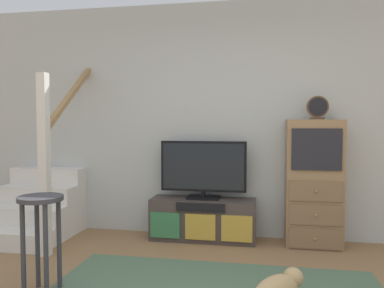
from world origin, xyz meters
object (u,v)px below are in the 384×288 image
at_px(side_cabinet, 314,183).
at_px(bar_stool_near, 41,222).
at_px(desk_clock, 318,108).
at_px(television, 203,168).
at_px(media_console, 203,219).

relative_size(side_cabinet, bar_stool_near, 1.79).
relative_size(side_cabinet, desk_clock, 5.45).
distance_m(television, side_cabinet, 1.20).
xyz_separation_m(side_cabinet, desk_clock, (0.02, -0.01, 0.80)).
distance_m(desk_clock, bar_stool_near, 2.87).
distance_m(media_console, bar_stool_near, 1.89).
distance_m(media_console, desk_clock, 1.74).
height_order(television, bar_stool_near, television).
xyz_separation_m(side_cabinet, bar_stool_near, (-2.21, -1.57, -0.12)).
relative_size(desk_clock, bar_stool_near, 0.33).
height_order(side_cabinet, desk_clock, desk_clock).
distance_m(media_console, television, 0.58).
bearing_deg(media_console, television, 90.00).
bearing_deg(desk_clock, side_cabinet, 148.20).
bearing_deg(side_cabinet, bar_stool_near, -144.65).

